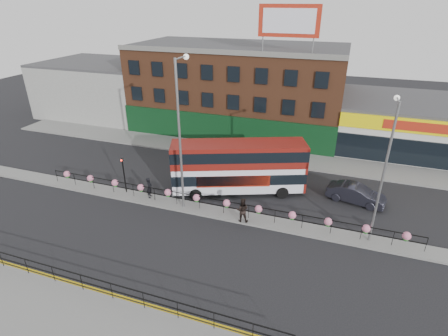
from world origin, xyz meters
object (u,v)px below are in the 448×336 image
(car, at_px, (356,194))
(lamp_column_east, at_px, (385,163))
(pedestrian_a, at_px, (149,188))
(double_decker_bus, at_px, (239,163))
(pedestrian_b, at_px, (242,210))
(lamp_column_west, at_px, (181,124))

(car, distance_m, lamp_column_east, 7.22)
(car, bearing_deg, pedestrian_a, 119.18)
(double_decker_bus, xyz_separation_m, pedestrian_b, (1.61, -4.42, -1.66))
(pedestrian_b, bearing_deg, double_decker_bus, -80.83)
(lamp_column_east, bearing_deg, double_decker_bus, 161.68)
(double_decker_bus, distance_m, lamp_column_west, 6.54)
(car, bearing_deg, double_decker_bus, 110.60)
(lamp_column_east, bearing_deg, car, 100.92)
(double_decker_bus, relative_size, lamp_column_west, 0.99)
(pedestrian_b, bearing_deg, lamp_column_west, -18.81)
(pedestrian_b, relative_size, lamp_column_west, 0.17)
(car, height_order, pedestrian_b, pedestrian_b)
(car, xyz_separation_m, lamp_column_west, (-12.95, -5.19, 6.22))
(lamp_column_west, height_order, lamp_column_east, lamp_column_west)
(pedestrian_a, relative_size, lamp_column_east, 0.18)
(pedestrian_a, xyz_separation_m, pedestrian_b, (8.26, -0.84, 0.07))
(car, distance_m, pedestrian_b, 9.92)
(pedestrian_a, bearing_deg, pedestrian_b, -111.88)
(pedestrian_a, height_order, lamp_column_east, lamp_column_east)
(lamp_column_west, bearing_deg, car, 21.84)
(double_decker_bus, distance_m, pedestrian_b, 4.99)
(lamp_column_west, bearing_deg, pedestrian_a, 177.39)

